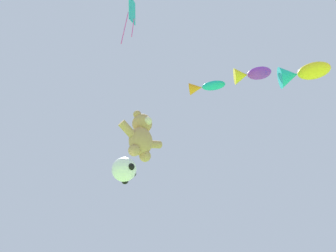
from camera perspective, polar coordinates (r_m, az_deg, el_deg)
name	(u,v)px	position (r m, az deg, el deg)	size (l,w,h in m)	color
teddy_bear_kite	(141,135)	(9.98, -5.83, -2.04)	(2.05, 0.90, 2.08)	tan
soccer_ball_kite	(124,170)	(8.67, -9.48, -9.33)	(0.87, 0.87, 0.80)	white
fish_kite_teal	(205,87)	(13.72, 7.97, 8.43)	(1.48, 1.85, 0.64)	#19ADB2
fish_kite_violet	(250,74)	(13.42, 17.44, 10.67)	(1.56, 1.83, 0.81)	purple
fish_kite_goldfin	(301,73)	(13.04, 27.00, 10.16)	(1.75, 2.23, 0.98)	yellow
diamond_kite	(132,13)	(11.76, -7.93, 23.20)	(1.04, 0.86, 3.25)	#19ADB2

